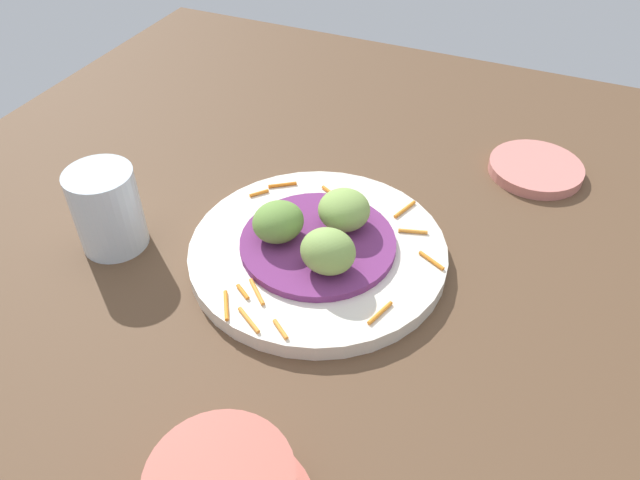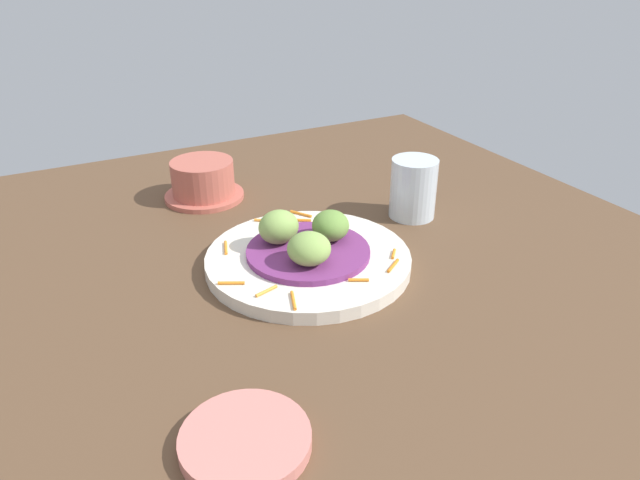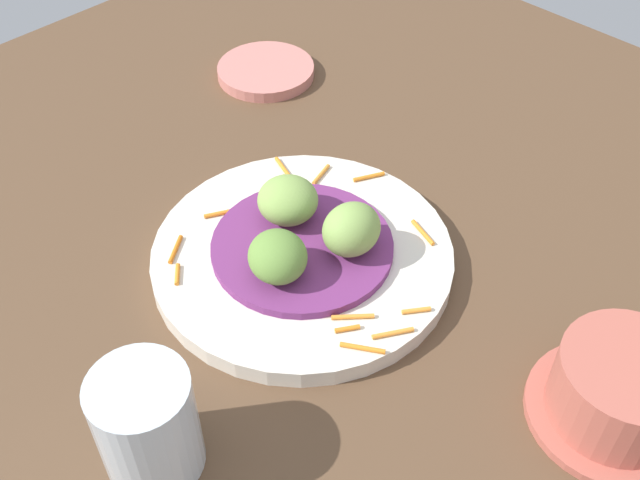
{
  "view_description": "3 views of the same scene",
  "coord_description": "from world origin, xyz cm",
  "views": [
    {
      "loc": [
        43.82,
        17.83,
        46.87
      ],
      "look_at": [
        1.49,
        -0.65,
        6.11
      ],
      "focal_mm": 34.33,
      "sensor_mm": 36.0,
      "label": 1
    },
    {
      "loc": [
        -61.56,
        28.83,
        41.97
      ],
      "look_at": [
        -0.44,
        -3.08,
        5.73
      ],
      "focal_mm": 33.28,
      "sensor_mm": 36.0,
      "label": 2
    },
    {
      "loc": [
        35.06,
        -34.9,
        52.83
      ],
      "look_at": [
        1.98,
        -1.28,
        6.17
      ],
      "focal_mm": 42.96,
      "sensor_mm": 36.0,
      "label": 3
    }
  ],
  "objects": [
    {
      "name": "table_surface",
      "position": [
        0.0,
        0.0,
        1.0
      ],
      "size": [
        110.0,
        110.0,
        2.0
      ],
      "primitive_type": "cube",
      "color": "brown",
      "rests_on": "ground"
    },
    {
      "name": "main_plate",
      "position": [
        0.42,
        -1.54,
        2.88
      ],
      "size": [
        27.28,
        27.28,
        1.77
      ],
      "primitive_type": "cylinder",
      "color": "silver",
      "rests_on": "table_surface"
    },
    {
      "name": "cabbage_bed",
      "position": [
        0.42,
        -1.54,
        4.18
      ],
      "size": [
        16.41,
        16.41,
        0.82
      ],
      "primitive_type": "cylinder",
      "color": "#702D6B",
      "rests_on": "main_plate"
    },
    {
      "name": "carrot_garnish",
      "position": [
        1.71,
        -0.78,
        3.97
      ],
      "size": [
        24.37,
        23.97,
        0.4
      ],
      "color": "orange",
      "rests_on": "main_plate"
    },
    {
      "name": "guac_scoop_left",
      "position": [
        3.5,
        1.07,
        6.87
      ],
      "size": [
        5.08,
        5.73,
        4.57
      ],
      "primitive_type": "ellipsoid",
      "rotation": [
        0.0,
        0.0,
        1.62
      ],
      "color": "#84A851",
      "rests_on": "cabbage_bed"
    },
    {
      "name": "guac_scoop_center",
      "position": [
        -3.37,
        -0.17,
        6.64
      ],
      "size": [
        7.78,
        7.78,
        4.1
      ],
      "primitive_type": "ellipsoid",
      "rotation": [
        0.0,
        0.0,
        3.82
      ],
      "color": "#84A851",
      "rests_on": "cabbage_bed"
    },
    {
      "name": "guac_scoop_right",
      "position": [
        1.14,
        -5.51,
        6.61
      ],
      "size": [
        7.25,
        7.09,
        4.04
      ],
      "primitive_type": "ellipsoid",
      "rotation": [
        0.0,
        0.0,
        2.62
      ],
      "color": "olive",
      "rests_on": "cabbage_bed"
    },
    {
      "name": "side_plate_small",
      "position": [
        -25.42,
        17.28,
        2.67
      ],
      "size": [
        11.6,
        11.6,
        1.34
      ],
      "primitive_type": "cylinder",
      "color": "tan",
      "rests_on": "table_surface"
    },
    {
      "name": "terracotta_bowl",
      "position": [
        28.27,
        3.75,
        5.05
      ],
      "size": [
        13.1,
        13.1,
        6.5
      ],
      "color": "#B75B4C",
      "rests_on": "table_surface"
    },
    {
      "name": "water_glass",
      "position": [
        6.56,
        -22.94,
        6.64
      ],
      "size": [
        7.12,
        7.12,
        9.28
      ],
      "primitive_type": "cylinder",
      "color": "silver",
      "rests_on": "table_surface"
    }
  ]
}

